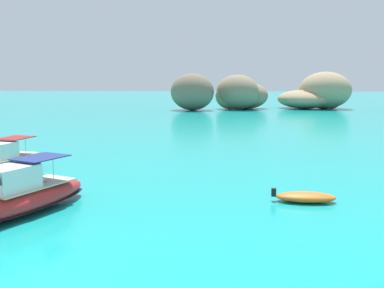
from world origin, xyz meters
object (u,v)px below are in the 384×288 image
(islet_large, at_px, (225,93))
(islet_small, at_px, (318,94))
(motorboat_red, at_px, (19,198))
(motorboat_charcoal, at_px, (3,165))
(dinghy_tender, at_px, (305,197))

(islet_large, xyz_separation_m, islet_small, (17.41, 3.52, -0.15))
(motorboat_red, relative_size, motorboat_charcoal, 1.05)
(dinghy_tender, bearing_deg, motorboat_red, -167.26)
(motorboat_red, bearing_deg, dinghy_tender, 12.74)
(motorboat_red, bearing_deg, islet_large, 82.60)
(islet_large, distance_m, motorboat_charcoal, 57.44)
(islet_large, height_order, motorboat_charcoal, islet_large)
(islet_small, xyz_separation_m, motorboat_red, (-25.54, -66.08, -2.11))
(motorboat_red, height_order, dinghy_tender, motorboat_red)
(motorboat_charcoal, xyz_separation_m, dinghy_tender, (15.93, -3.85, -0.43))
(islet_large, distance_m, dinghy_tender, 60.08)
(islet_large, relative_size, dinghy_tender, 7.34)
(islet_small, distance_m, motorboat_red, 70.87)
(islet_small, relative_size, motorboat_charcoal, 2.52)
(islet_large, bearing_deg, motorboat_charcoal, -102.38)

